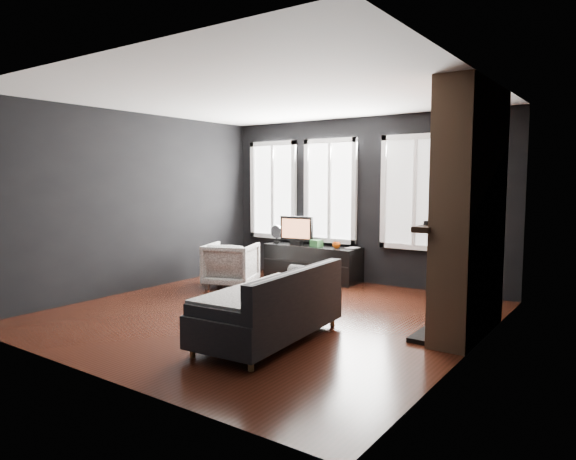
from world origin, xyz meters
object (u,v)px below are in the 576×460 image
Objects in this scene: book at (349,242)px; mantel_vase at (460,211)px; armchair at (231,262)px; monitor at (297,229)px; media_console at (313,262)px; mug at (336,244)px; sofa at (269,303)px.

mantel_vase is (2.15, -1.25, 0.64)m from book.
monitor is at bearing -132.30° from armchair.
media_console is 0.62m from mug.
armchair is 1.35m from monitor.
armchair is 1.93m from book.
armchair is at bearing -117.27° from monitor.
armchair is 5.95× the size of mug.
media_console is at bearing 156.99° from mantel_vase.
book is (0.66, 0.06, 0.40)m from media_console.
media_console is (-1.40, 3.07, -0.11)m from sofa.
sofa is at bearing 118.16° from armchair.
media_console is (0.76, 1.22, -0.09)m from armchair.
sofa is at bearing -126.66° from mantel_vase.
media_console is 0.77m from book.
armchair is at bearing -179.51° from mantel_vase.
monitor is (0.45, 1.19, 0.47)m from armchair.
sofa is 3.23m from book.
monitor is at bearing 177.74° from mug.
mug is (0.81, -0.03, -0.21)m from monitor.
mantel_vase is at bearing 49.04° from sofa.
mug is 0.21m from book.
mug is at bearing -7.57° from media_console.
monitor is at bearing -174.41° from book.
mantel_vase reaches higher than book.
mantel_vase is at bearing -26.00° from mug.
mug is at bearing -8.59° from monitor.
armchair is 3.52× the size of book.
media_console is 8.18× the size of mantel_vase.
sofa is at bearing -76.55° from book.
armchair is 1.24× the size of monitor.
mug is at bearing 154.00° from mantel_vase.
monitor is at bearing 159.63° from mantel_vase.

